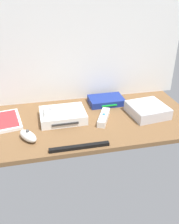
% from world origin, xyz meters
% --- Properties ---
extents(ground_plane, '(1.00, 0.48, 0.02)m').
position_xyz_m(ground_plane, '(0.00, 0.00, -0.01)').
color(ground_plane, brown).
rests_on(ground_plane, ground).
extents(back_wall, '(1.10, 0.01, 0.64)m').
position_xyz_m(back_wall, '(0.00, 0.25, 0.32)').
color(back_wall, white).
rests_on(back_wall, ground).
extents(game_console, '(0.21, 0.17, 0.04)m').
position_xyz_m(game_console, '(-0.12, 0.03, 0.02)').
color(game_console, white).
rests_on(game_console, ground_plane).
extents(mini_computer, '(0.19, 0.19, 0.05)m').
position_xyz_m(mini_computer, '(0.29, -0.01, 0.03)').
color(mini_computer, silver).
rests_on(mini_computer, ground_plane).
extents(game_case, '(0.17, 0.21, 0.02)m').
position_xyz_m(game_case, '(-0.39, 0.06, 0.01)').
color(game_case, white).
rests_on(game_case, ground_plane).
extents(network_router, '(0.18, 0.13, 0.03)m').
position_xyz_m(network_router, '(0.12, 0.15, 0.02)').
color(network_router, navy).
rests_on(network_router, ground_plane).
extents(remote_wand, '(0.10, 0.15, 0.03)m').
position_xyz_m(remote_wand, '(0.06, -0.02, 0.02)').
color(remote_wand, white).
rests_on(remote_wand, ground_plane).
extents(remote_nunchuk, '(0.09, 0.11, 0.05)m').
position_xyz_m(remote_nunchuk, '(-0.28, -0.11, 0.02)').
color(remote_nunchuk, white).
rests_on(remote_nunchuk, ground_plane).
extents(remote_classic_pad, '(0.15, 0.08, 0.02)m').
position_xyz_m(remote_classic_pad, '(-0.14, 0.02, 0.05)').
color(remote_classic_pad, white).
rests_on(remote_classic_pad, game_console).
extents(sensor_bar, '(0.24, 0.02, 0.01)m').
position_xyz_m(sensor_bar, '(-0.09, -0.21, 0.01)').
color(sensor_bar, black).
rests_on(sensor_bar, ground_plane).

